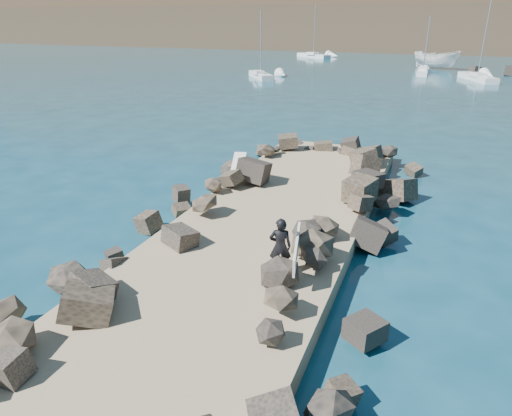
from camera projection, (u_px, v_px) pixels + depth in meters
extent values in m
plane|color=#0F384C|center=(267.00, 238.00, 15.66)|extent=(800.00, 800.00, 0.00)
cube|color=#8C7759|center=(244.00, 256.00, 13.83)|extent=(6.00, 26.00, 0.60)
cube|color=black|center=(170.00, 229.00, 15.17)|extent=(2.60, 22.00, 1.00)
cube|color=black|center=(343.00, 260.00, 13.19)|extent=(2.60, 22.00, 1.00)
cube|color=white|center=(238.00, 167.00, 19.64)|extent=(1.18, 2.22, 0.07)
imported|color=white|center=(436.00, 60.00, 66.37)|extent=(7.27, 4.82, 2.63)
imported|color=black|center=(280.00, 247.00, 12.02)|extent=(0.69, 0.56, 1.62)
cube|color=silver|center=(297.00, 248.00, 11.84)|extent=(0.52, 1.97, 0.63)
cube|color=silver|center=(261.00, 76.00, 56.73)|extent=(5.03, 6.10, 0.80)
cylinder|color=gray|center=(261.00, 43.00, 55.21)|extent=(0.12, 0.12, 7.17)
cube|color=silver|center=(259.00, 72.00, 56.00)|extent=(1.92, 2.09, 0.44)
cube|color=silver|center=(313.00, 56.00, 86.20)|extent=(7.47, 6.09, 0.80)
cylinder|color=gray|center=(315.00, 29.00, 84.37)|extent=(0.12, 0.12, 8.75)
cube|color=silver|center=(313.00, 53.00, 85.52)|extent=(2.55, 2.34, 0.44)
cube|color=silver|center=(423.00, 73.00, 60.33)|extent=(1.35, 6.02, 0.80)
cylinder|color=gray|center=(427.00, 43.00, 58.92)|extent=(0.12, 0.12, 6.62)
cube|color=silver|center=(423.00, 69.00, 59.52)|extent=(0.97, 1.69, 0.44)
cube|color=silver|center=(477.00, 78.00, 54.67)|extent=(4.35, 7.66, 0.80)
cylinder|color=gray|center=(485.00, 38.00, 52.92)|extent=(0.12, 0.12, 8.34)
cube|color=silver|center=(478.00, 75.00, 53.75)|extent=(1.91, 2.42, 0.44)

